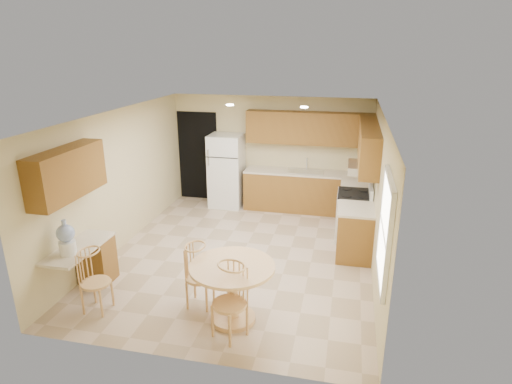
% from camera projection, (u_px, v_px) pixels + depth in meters
% --- Properties ---
extents(floor, '(5.50, 5.50, 0.00)m').
position_uv_depth(floor, '(241.00, 255.00, 7.63)').
color(floor, '#C2A78D').
rests_on(floor, ground).
extents(ceiling, '(4.50, 5.50, 0.02)m').
position_uv_depth(ceiling, '(240.00, 114.00, 6.82)').
color(ceiling, white).
rests_on(ceiling, wall_back).
extents(wall_back, '(4.50, 0.02, 2.50)m').
position_uv_depth(wall_back, '(270.00, 152.00, 9.76)').
color(wall_back, '#C9B788').
rests_on(wall_back, floor).
extents(wall_front, '(4.50, 0.02, 2.50)m').
position_uv_depth(wall_front, '(178.00, 266.00, 4.68)').
color(wall_front, '#C9B788').
rests_on(wall_front, floor).
extents(wall_left, '(0.02, 5.50, 2.50)m').
position_uv_depth(wall_left, '(119.00, 180.00, 7.68)').
color(wall_left, '#C9B788').
rests_on(wall_left, floor).
extents(wall_right, '(0.02, 5.50, 2.50)m').
position_uv_depth(wall_right, '(378.00, 198.00, 6.76)').
color(wall_right, '#C9B788').
rests_on(wall_right, floor).
extents(doorway, '(0.90, 0.02, 2.10)m').
position_uv_depth(doorway, '(198.00, 156.00, 10.17)').
color(doorway, black).
rests_on(doorway, floor).
extents(base_cab_back, '(2.75, 0.60, 0.87)m').
position_uv_depth(base_cab_back, '(306.00, 192.00, 9.57)').
color(base_cab_back, brown).
rests_on(base_cab_back, floor).
extents(counter_back, '(2.75, 0.63, 0.04)m').
position_uv_depth(counter_back, '(307.00, 173.00, 9.42)').
color(counter_back, beige).
rests_on(counter_back, base_cab_back).
extents(base_cab_right_a, '(0.60, 0.59, 0.87)m').
position_uv_depth(base_cab_right_a, '(355.00, 205.00, 8.80)').
color(base_cab_right_a, brown).
rests_on(base_cab_right_a, floor).
extents(counter_right_a, '(0.63, 0.59, 0.04)m').
position_uv_depth(counter_right_a, '(357.00, 184.00, 8.65)').
color(counter_right_a, beige).
rests_on(counter_right_a, base_cab_right_a).
extents(base_cab_right_b, '(0.60, 0.80, 0.87)m').
position_uv_depth(base_cab_right_b, '(355.00, 233.00, 7.46)').
color(base_cab_right_b, brown).
rests_on(base_cab_right_b, floor).
extents(counter_right_b, '(0.63, 0.80, 0.04)m').
position_uv_depth(counter_right_b, '(357.00, 209.00, 7.31)').
color(counter_right_b, beige).
rests_on(counter_right_b, base_cab_right_b).
extents(upper_cab_back, '(2.75, 0.33, 0.70)m').
position_uv_depth(upper_cab_back, '(309.00, 128.00, 9.24)').
color(upper_cab_back, brown).
rests_on(upper_cab_back, wall_back).
extents(upper_cab_right, '(0.33, 2.42, 0.70)m').
position_uv_depth(upper_cab_right, '(368.00, 144.00, 7.72)').
color(upper_cab_right, brown).
rests_on(upper_cab_right, wall_right).
extents(upper_cab_left, '(0.33, 1.40, 0.70)m').
position_uv_depth(upper_cab_left, '(67.00, 173.00, 5.97)').
color(upper_cab_left, brown).
rests_on(upper_cab_left, wall_left).
extents(sink, '(0.78, 0.44, 0.01)m').
position_uv_depth(sink, '(306.00, 172.00, 9.42)').
color(sink, silver).
rests_on(sink, counter_back).
extents(range_hood, '(0.50, 0.76, 0.14)m').
position_uv_depth(range_hood, '(362.00, 168.00, 7.85)').
color(range_hood, silver).
rests_on(range_hood, upper_cab_right).
extents(desk_pedestal, '(0.48, 0.42, 0.72)m').
position_uv_depth(desk_pedestal, '(97.00, 260.00, 6.70)').
color(desk_pedestal, brown).
rests_on(desk_pedestal, floor).
extents(desk_top, '(0.50, 1.20, 0.04)m').
position_uv_depth(desk_top, '(79.00, 248.00, 6.22)').
color(desk_top, beige).
rests_on(desk_top, desk_pedestal).
extents(window, '(0.06, 1.12, 1.30)m').
position_uv_depth(window, '(386.00, 230.00, 4.98)').
color(window, white).
rests_on(window, wall_right).
extents(can_light_a, '(0.14, 0.14, 0.02)m').
position_uv_depth(can_light_a, '(230.00, 105.00, 8.03)').
color(can_light_a, white).
rests_on(can_light_a, ceiling).
extents(can_light_b, '(0.14, 0.14, 0.02)m').
position_uv_depth(can_light_b, '(304.00, 107.00, 7.75)').
color(can_light_b, white).
rests_on(can_light_b, ceiling).
extents(refrigerator, '(0.74, 0.72, 1.67)m').
position_uv_depth(refrigerator, '(227.00, 171.00, 9.77)').
color(refrigerator, white).
rests_on(refrigerator, floor).
extents(stove, '(0.65, 0.76, 1.09)m').
position_uv_depth(stove, '(354.00, 215.00, 8.17)').
color(stove, white).
rests_on(stove, floor).
extents(dining_table, '(1.13, 1.13, 0.83)m').
position_uv_depth(dining_table, '(233.00, 285.00, 5.65)').
color(dining_table, '#E3B171').
rests_on(dining_table, floor).
extents(chair_table_a, '(0.41, 0.53, 0.92)m').
position_uv_depth(chair_table_a, '(197.00, 273.00, 5.91)').
color(chair_table_a, '#E3B171').
rests_on(chair_table_a, floor).
extents(chair_table_b, '(0.44, 0.50, 0.99)m').
position_uv_depth(chair_table_b, '(227.00, 299.00, 5.23)').
color(chair_table_b, '#E3B171').
rests_on(chair_table_b, floor).
extents(chair_desk, '(0.40, 0.52, 0.91)m').
position_uv_depth(chair_desk, '(91.00, 278.00, 5.79)').
color(chair_desk, '#E3B171').
rests_on(chair_desk, floor).
extents(water_crock, '(0.25, 0.25, 0.51)m').
position_uv_depth(water_crock, '(66.00, 239.00, 5.92)').
color(water_crock, white).
rests_on(water_crock, desk_top).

